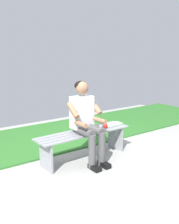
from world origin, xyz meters
TOP-DOWN VIEW (x-y plane):
  - ground_plane at (1.05, 1.00)m, footprint 10.00×7.00m
  - grass_strip at (0.00, -1.28)m, footprint 9.00×1.86m
  - bench_near at (0.00, 0.00)m, footprint 1.63×0.46m
  - person_seated at (0.03, 0.10)m, footprint 0.50×0.69m
  - apple at (-0.39, 0.05)m, footprint 0.08×0.08m
  - book_open at (-0.59, -0.03)m, footprint 0.42×0.17m

SIDE VIEW (x-z plane):
  - ground_plane at x=1.05m, z-range -0.04..0.00m
  - grass_strip at x=0.00m, z-range 0.00..0.03m
  - bench_near at x=0.00m, z-range 0.11..0.56m
  - book_open at x=-0.59m, z-range 0.45..0.47m
  - apple at x=-0.39m, z-range 0.45..0.53m
  - person_seated at x=0.03m, z-range 0.06..1.32m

